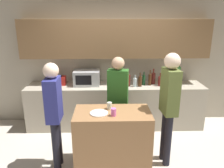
# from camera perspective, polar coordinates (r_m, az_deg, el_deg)

# --- Properties ---
(ground_plane) EXTENTS (14.00, 14.00, 0.00)m
(ground_plane) POSITION_cam_1_polar(r_m,az_deg,el_deg) (3.64, 1.84, -20.89)
(ground_plane) COLOR beige
(back_wall) EXTENTS (6.40, 0.40, 2.70)m
(back_wall) POSITION_cam_1_polar(r_m,az_deg,el_deg) (4.58, 0.80, 8.32)
(back_wall) COLOR #B2A893
(back_wall) RESTS_ON ground_plane
(back_counter) EXTENTS (3.60, 0.62, 0.90)m
(back_counter) POSITION_cam_1_polar(r_m,az_deg,el_deg) (4.62, 0.88, -5.67)
(back_counter) COLOR #B7AD99
(back_counter) RESTS_ON ground_plane
(kitchen_island) EXTENTS (1.13, 0.60, 0.91)m
(kitchen_island) POSITION_cam_1_polar(r_m,az_deg,el_deg) (3.43, 0.12, -14.25)
(kitchen_island) COLOR #996B42
(kitchen_island) RESTS_ON ground_plane
(microwave) EXTENTS (0.52, 0.39, 0.30)m
(microwave) POSITION_cam_1_polar(r_m,az_deg,el_deg) (4.49, -6.59, 1.67)
(microwave) COLOR #B7BABC
(microwave) RESTS_ON back_counter
(toaster) EXTENTS (0.26, 0.16, 0.18)m
(toaster) POSITION_cam_1_polar(r_m,az_deg,el_deg) (4.59, -13.61, 0.87)
(toaster) COLOR #B21E19
(toaster) RESTS_ON back_counter
(potted_plant) EXTENTS (0.14, 0.14, 0.39)m
(potted_plant) POSITION_cam_1_polar(r_m,az_deg,el_deg) (4.70, 16.68, 2.35)
(potted_plant) COLOR #333D4C
(potted_plant) RESTS_ON back_counter
(bottle_0) EXTENTS (0.08, 0.08, 0.31)m
(bottle_0) POSITION_cam_1_polar(r_m,az_deg,el_deg) (4.39, 4.29, 0.95)
(bottle_0) COLOR maroon
(bottle_0) RESTS_ON back_counter
(bottle_1) EXTENTS (0.07, 0.07, 0.23)m
(bottle_1) POSITION_cam_1_polar(r_m,az_deg,el_deg) (4.38, 5.98, 0.47)
(bottle_1) COLOR silver
(bottle_1) RESTS_ON back_counter
(bottle_2) EXTENTS (0.08, 0.08, 0.28)m
(bottle_2) POSITION_cam_1_polar(r_m,az_deg,el_deg) (4.40, 7.32, 0.75)
(bottle_2) COLOR #472814
(bottle_2) RESTS_ON back_counter
(bottle_3) EXTENTS (0.07, 0.07, 0.28)m
(bottle_3) POSITION_cam_1_polar(r_m,az_deg,el_deg) (4.51, 8.29, 1.08)
(bottle_3) COLOR #194723
(bottle_3) RESTS_ON back_counter
(bottle_4) EXTENTS (0.06, 0.06, 0.31)m
(bottle_4) POSITION_cam_1_polar(r_m,az_deg,el_deg) (4.50, 9.85, 1.17)
(bottle_4) COLOR #472814
(bottle_4) RESTS_ON back_counter
(bottle_5) EXTENTS (0.09, 0.09, 0.32)m
(bottle_5) POSITION_cam_1_polar(r_m,az_deg,el_deg) (4.61, 10.73, 1.54)
(bottle_5) COLOR maroon
(bottle_5) RESTS_ON back_counter
(bottle_6) EXTENTS (0.08, 0.08, 0.27)m
(bottle_6) POSITION_cam_1_polar(r_m,az_deg,el_deg) (4.50, 12.43, 0.78)
(bottle_6) COLOR maroon
(bottle_6) RESTS_ON back_counter
(plate_on_island) EXTENTS (0.26, 0.26, 0.01)m
(plate_on_island) POSITION_cam_1_polar(r_m,az_deg,el_deg) (3.16, -3.42, -7.58)
(plate_on_island) COLOR white
(plate_on_island) RESTS_ON kitchen_island
(cup_0) EXTENTS (0.07, 0.07, 0.11)m
(cup_0) POSITION_cam_1_polar(r_m,az_deg,el_deg) (3.07, 0.40, -7.34)
(cup_0) COLOR pink
(cup_0) RESTS_ON kitchen_island
(cup_1) EXTENTS (0.08, 0.08, 0.11)m
(cup_1) POSITION_cam_1_polar(r_m,az_deg,el_deg) (3.29, -0.67, -5.70)
(cup_1) COLOR beige
(cup_1) RESTS_ON kitchen_island
(person_left) EXTENTS (0.37, 0.25, 1.62)m
(person_left) POSITION_cam_1_polar(r_m,az_deg,el_deg) (3.72, 1.54, -2.98)
(person_left) COLOR black
(person_left) RESTS_ON ground_plane
(person_center) EXTENTS (0.23, 0.35, 1.76)m
(person_center) POSITION_cam_1_polar(r_m,az_deg,el_deg) (3.35, 14.71, -4.10)
(person_center) COLOR black
(person_center) RESTS_ON ground_plane
(person_right) EXTENTS (0.22, 0.34, 1.65)m
(person_right) POSITION_cam_1_polar(r_m,az_deg,el_deg) (3.27, -14.90, -6.18)
(person_right) COLOR black
(person_right) RESTS_ON ground_plane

